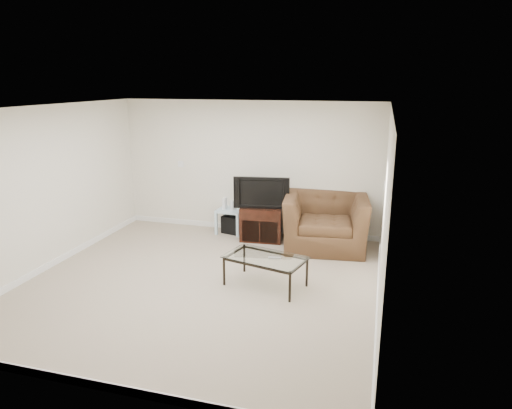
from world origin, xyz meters
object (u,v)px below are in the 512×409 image
(tv_stand, at_px, (262,223))
(side_table, at_px, (231,221))
(subwoofer, at_px, (233,224))
(coffee_table, at_px, (265,271))
(television, at_px, (262,192))
(recliner, at_px, (326,213))

(tv_stand, bearing_deg, side_table, 156.58)
(subwoofer, height_order, coffee_table, coffee_table)
(side_table, height_order, coffee_table, side_table)
(television, relative_size, recliner, 0.65)
(side_table, bearing_deg, tv_stand, -18.67)
(television, xyz_separation_m, recliner, (1.17, -0.06, -0.29))
(subwoofer, bearing_deg, television, -23.14)
(subwoofer, bearing_deg, tv_stand, -20.86)
(television, bearing_deg, coffee_table, -82.19)
(tv_stand, xyz_separation_m, coffee_table, (0.55, -1.90, -0.09))
(tv_stand, height_order, subwoofer, tv_stand)
(recliner, bearing_deg, coffee_table, -115.50)
(recliner, distance_m, coffee_table, 1.95)
(television, distance_m, subwoofer, 1.03)
(side_table, relative_size, subwoofer, 1.44)
(tv_stand, distance_m, coffee_table, 1.98)
(tv_stand, bearing_deg, subwoofer, 154.40)
(subwoofer, bearing_deg, side_table, -149.84)
(recliner, xyz_separation_m, coffee_table, (-0.62, -1.81, -0.40))
(tv_stand, relative_size, television, 0.81)
(subwoofer, distance_m, coffee_table, 2.46)
(coffee_table, bearing_deg, tv_stand, 106.11)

